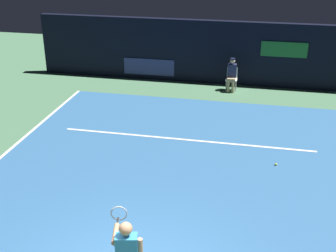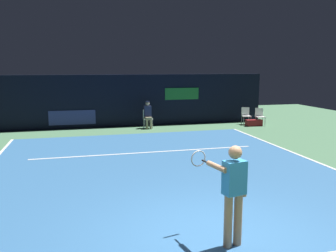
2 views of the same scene
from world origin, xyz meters
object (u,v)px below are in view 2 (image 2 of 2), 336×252
line_judge_on_chair (148,114)px  courtside_chair_near (246,115)px  tennis_ball (232,154)px  equipment_bag (254,123)px  courtside_chair_far (260,116)px  tennis_player (233,189)px

line_judge_on_chair → courtside_chair_near: line_judge_on_chair is taller
line_judge_on_chair → tennis_ball: (1.72, -5.97, -0.64)m
tennis_ball → equipment_bag: 6.43m
courtside_chair_far → equipment_bag: courtside_chair_far is taller
tennis_player → courtside_chair_far: tennis_player is taller
courtside_chair_near → tennis_ball: courtside_chair_near is taller
line_judge_on_chair → courtside_chair_near: size_ratio=1.50×
tennis_player → line_judge_on_chair: size_ratio=1.31×
tennis_player → tennis_ball: 6.21m
line_judge_on_chair → equipment_bag: (5.35, -0.67, -0.53)m
tennis_player → courtside_chair_far: bearing=59.1°
equipment_bag → courtside_chair_far: bearing=16.3°
line_judge_on_chair → tennis_ball: line_judge_on_chair is taller
line_judge_on_chair → courtside_chair_near: bearing=-1.1°
tennis_player → tennis_ball: bearing=65.4°
tennis_player → courtside_chair_far: 12.81m
line_judge_on_chair → tennis_ball: size_ratio=19.41×
courtside_chair_near → tennis_ball: (-3.47, -5.88, -0.46)m
line_judge_on_chair → courtside_chair_far: 5.76m
line_judge_on_chair → equipment_bag: line_judge_on_chair is taller
tennis_player → courtside_chair_near: tennis_player is taller
courtside_chair_near → courtside_chair_far: 0.72m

